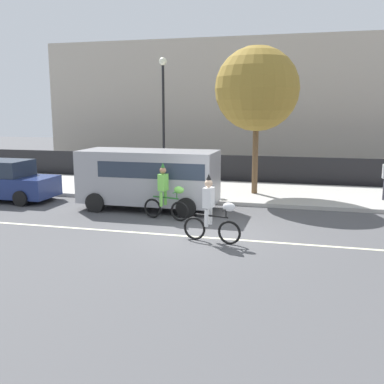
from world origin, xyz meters
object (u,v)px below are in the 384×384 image
Objects in this scene: parked_car_navy at (5,181)px; street_lamp_post at (163,102)px; parade_cyclist_zebra at (212,213)px; parked_van_grey at (151,175)px; parade_cyclist_lime at (166,195)px.

parked_car_navy is 7.83m from street_lamp_post.
parade_cyclist_zebra is 4.75m from parked_van_grey.
street_lamp_post reaches higher than parade_cyclist_lime.
parade_cyclist_lime and parade_cyclist_zebra have the same top height.
parked_car_navy is (-6.30, 0.07, -0.50)m from parked_van_grey.
street_lamp_post is (-1.11, 4.98, 2.71)m from parked_van_grey.
parked_car_navy is at bearing 179.41° from parked_van_grey.
parked_car_navy is 0.70× the size of street_lamp_post.
parade_cyclist_lime reaches higher than parked_car_navy.
parade_cyclist_lime is at bearing -53.54° from parked_van_grey.
parked_van_grey is (-3.08, 3.59, 0.44)m from parade_cyclist_zebra.
parade_cyclist_lime is 1.00× the size of parade_cyclist_zebra.
parade_cyclist_lime is at bearing 133.11° from parade_cyclist_zebra.
street_lamp_post is at bearing 108.62° from parade_cyclist_lime.
street_lamp_post reaches higher than parade_cyclist_zebra.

